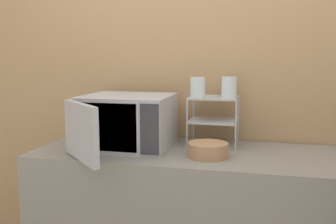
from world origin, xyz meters
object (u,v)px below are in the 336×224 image
microwave (126,121)px  bowl (208,150)px  glass_front_right (229,88)px  glass_front_left (198,87)px  dish_rack (213,110)px  glass_back_right (229,86)px

microwave → bowl: size_ratio=3.48×
glass_front_right → glass_front_left: bearing=178.0°
bowl → microwave: bearing=167.8°
glass_front_right → dish_rack: bearing=144.8°
microwave → glass_front_right: glass_front_right is taller
glass_front_left → glass_back_right: same height
dish_rack → bowl: dish_rack is taller
glass_front_right → glass_back_right: bearing=94.5°
glass_front_left → glass_front_right: (0.18, -0.01, 0.00)m
microwave → dish_rack: bearing=19.4°
glass_front_left → bowl: 0.38m
dish_rack → bowl: size_ratio=1.38×
dish_rack → glass_front_right: glass_front_right is taller
bowl → glass_front_left: bearing=113.2°
microwave → glass_back_right: glass_back_right is taller
dish_rack → glass_front_right: 0.18m
glass_back_right → glass_front_left: bearing=-143.2°
microwave → glass_front_right: 0.61m
dish_rack → microwave: bearing=-160.6°
microwave → glass_front_left: size_ratio=6.31×
glass_back_right → bowl: bearing=-102.4°
bowl → glass_back_right: bearing=77.6°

